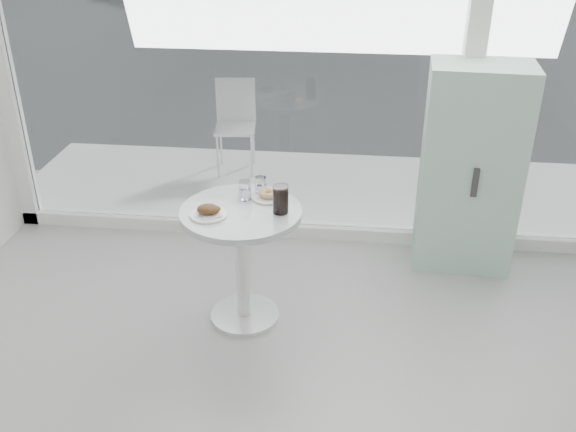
# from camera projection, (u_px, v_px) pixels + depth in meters

# --- Properties ---
(room_shell) EXTENTS (6.00, 6.00, 6.00)m
(room_shell) POSITION_uv_depth(u_px,v_px,m) (255.00, 293.00, 1.00)
(room_shell) COLOR white
(room_shell) RESTS_ON ground
(storefront) EXTENTS (5.00, 0.14, 3.00)m
(storefront) POSITION_uv_depth(u_px,v_px,m) (351.00, 12.00, 4.22)
(storefront) COLOR white
(storefront) RESTS_ON ground
(main_table) EXTENTS (0.72, 0.72, 0.77)m
(main_table) POSITION_uv_depth(u_px,v_px,m) (242.00, 242.00, 3.85)
(main_table) COLOR white
(main_table) RESTS_ON ground
(patio_deck) EXTENTS (5.60, 1.60, 0.05)m
(patio_deck) POSITION_uv_depth(u_px,v_px,m) (336.00, 190.00, 5.72)
(patio_deck) COLOR white
(patio_deck) RESTS_ON ground
(mint_cabinet) EXTENTS (0.69, 0.49, 1.45)m
(mint_cabinet) POSITION_uv_depth(u_px,v_px,m) (470.00, 169.00, 4.40)
(mint_cabinet) COLOR #A1CDBA
(mint_cabinet) RESTS_ON ground
(patio_chair) EXTENTS (0.40, 0.40, 0.84)m
(patio_chair) POSITION_uv_depth(u_px,v_px,m) (236.00, 120.00, 5.89)
(patio_chair) COLOR white
(patio_chair) RESTS_ON patio_deck
(plate_fritter) EXTENTS (0.22, 0.22, 0.07)m
(plate_fritter) POSITION_uv_depth(u_px,v_px,m) (209.00, 211.00, 3.67)
(plate_fritter) COLOR white
(plate_fritter) RESTS_ON main_table
(plate_donut) EXTENTS (0.20, 0.20, 0.05)m
(plate_donut) POSITION_uv_depth(u_px,v_px,m) (268.00, 196.00, 3.87)
(plate_donut) COLOR white
(plate_donut) RESTS_ON main_table
(water_tumbler_a) EXTENTS (0.07, 0.07, 0.12)m
(water_tumbler_a) POSITION_uv_depth(u_px,v_px,m) (245.00, 191.00, 3.85)
(water_tumbler_a) COLOR white
(water_tumbler_a) RESTS_ON main_table
(water_tumbler_b) EXTENTS (0.07, 0.07, 0.11)m
(water_tumbler_b) POSITION_uv_depth(u_px,v_px,m) (261.00, 187.00, 3.91)
(water_tumbler_b) COLOR white
(water_tumbler_b) RESTS_ON main_table
(cola_glass) EXTENTS (0.09, 0.09, 0.17)m
(cola_glass) POSITION_uv_depth(u_px,v_px,m) (281.00, 200.00, 3.68)
(cola_glass) COLOR white
(cola_glass) RESTS_ON main_table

